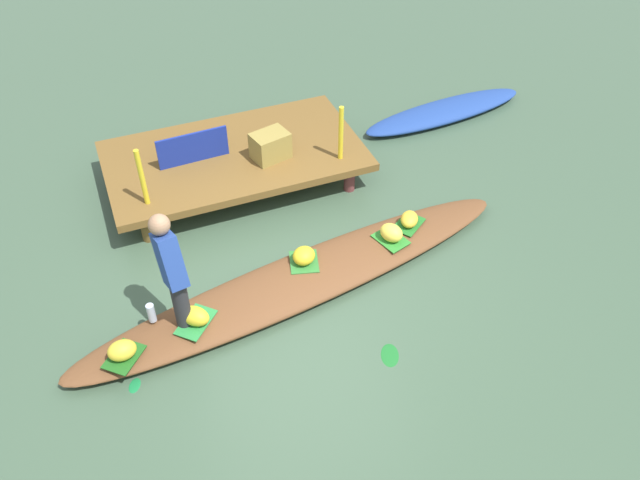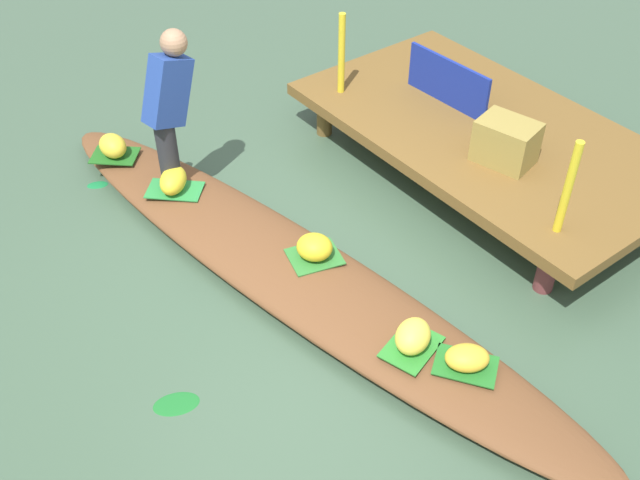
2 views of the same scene
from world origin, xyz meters
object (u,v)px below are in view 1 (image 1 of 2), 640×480
banana_bunch_2 (122,350)px  banana_bunch_3 (195,316)px  water_bottle (151,313)px  moored_boat (444,112)px  banana_bunch_4 (391,233)px  market_banner (193,148)px  banana_bunch_0 (304,256)px  vendor_person (172,268)px  produce_crate (270,146)px  banana_bunch_1 (409,219)px  vendor_boat (302,280)px

banana_bunch_2 → banana_bunch_3: (0.73, 0.17, -0.00)m
water_bottle → moored_boat: bearing=27.9°
banana_bunch_4 → market_banner: bearing=131.4°
banana_bunch_0 → banana_bunch_3: (-1.30, -0.41, 0.00)m
moored_boat → vendor_person: bearing=-155.3°
vendor_person → banana_bunch_4: bearing=6.3°
produce_crate → banana_bunch_4: bearing=-63.8°
banana_bunch_1 → banana_bunch_0: bearing=-174.2°
moored_boat → banana_bunch_4: (-2.04, -2.32, 0.21)m
vendor_boat → banana_bunch_4: (1.12, 0.13, 0.20)m
banana_bunch_0 → banana_bunch_2: banana_bunch_2 is taller
moored_boat → produce_crate: produce_crate is taller
moored_boat → banana_bunch_2: (-5.10, -2.87, 0.20)m
banana_bunch_3 → water_bottle: (-0.39, 0.19, 0.01)m
banana_bunch_0 → produce_crate: produce_crate is taller
banana_bunch_3 → vendor_person: size_ratio=0.25×
moored_boat → banana_bunch_3: (-4.37, -2.71, 0.20)m
market_banner → banana_bunch_3: bearing=-106.7°
produce_crate → banana_bunch_3: bearing=-125.7°
vendor_person → banana_bunch_2: bearing=-155.8°
moored_boat → vendor_person: 5.24m
banana_bunch_0 → banana_bunch_1: banana_bunch_0 is taller
banana_bunch_2 → moored_boat: bearing=29.4°
moored_boat → banana_bunch_3: bearing=-153.6°
banana_bunch_2 → water_bottle: (0.34, 0.36, 0.01)m
market_banner → produce_crate: market_banner is taller
market_banner → produce_crate: size_ratio=2.00×
vendor_boat → banana_bunch_0: size_ratio=20.23×
vendor_person → water_bottle: 0.66m
vendor_boat → banana_bunch_2: banana_bunch_2 is taller
banana_bunch_1 → market_banner: (-2.05, 1.81, 0.36)m
vendor_boat → water_bottle: bearing=172.9°
market_banner → produce_crate: 0.94m
vendor_boat → moored_boat: (3.16, 2.46, -0.01)m
vendor_boat → moored_boat: size_ratio=1.97×
banana_bunch_1 → banana_bunch_3: (-2.65, -0.54, 0.02)m
banana_bunch_4 → produce_crate: (-0.84, 1.70, 0.30)m
banana_bunch_0 → vendor_person: size_ratio=0.21×
banana_bunch_3 → produce_crate: produce_crate is taller
water_bottle → vendor_person: bearing=-15.7°
vendor_boat → banana_bunch_2: size_ratio=19.29×
banana_bunch_0 → vendor_boat: bearing=-118.5°
banana_bunch_0 → banana_bunch_2: (-2.03, -0.57, 0.01)m
banana_bunch_1 → banana_bunch_2: bearing=-168.1°
moored_boat → banana_bunch_2: 5.86m
water_bottle → market_banner: market_banner is taller
banana_bunch_4 → vendor_person: (-2.45, -0.27, 0.60)m
banana_bunch_4 → banana_bunch_1: bearing=27.1°
banana_bunch_1 → banana_bunch_3: 2.70m
vendor_boat → banana_bunch_3: 1.26m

